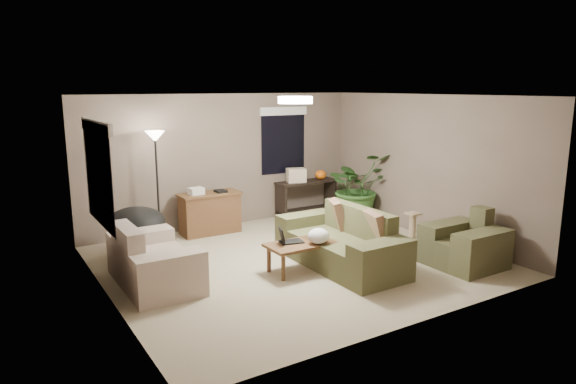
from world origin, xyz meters
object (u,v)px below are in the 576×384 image
papasan_chair (136,228)px  loveseat (152,263)px  desk (210,213)px  cat_scratching_post (412,229)px  console_table (306,196)px  main_sofa (342,246)px  floor_lamp (156,150)px  coffee_table (301,247)px  houseplant (357,194)px  armchair (465,246)px

papasan_chair → loveseat: bearing=-96.5°
desk → cat_scratching_post: 3.61m
desk → papasan_chair: (-1.51, -0.63, 0.09)m
loveseat → desk: (1.65, 1.88, 0.08)m
desk → console_table: size_ratio=0.85×
main_sofa → floor_lamp: (-1.96, 2.54, 1.30)m
loveseat → main_sofa: bearing=-15.2°
coffee_table → console_table: (1.82, 2.58, 0.08)m
main_sofa → houseplant: houseplant is taller
floor_lamp → console_table: bearing=2.5°
coffee_table → floor_lamp: floor_lamp is taller
armchair → console_table: bearing=96.0°
loveseat → armchair: (4.19, -1.71, 0.00)m
papasan_chair → console_table: bearing=11.0°
main_sofa → cat_scratching_post: bearing=10.2°
main_sofa → houseplant: (1.84, 1.90, 0.24)m
houseplant → cat_scratching_post: houseplant is taller
loveseat → coffee_table: 2.09m
main_sofa → loveseat: 2.75m
desk → floor_lamp: bearing=-176.4°
coffee_table → armchair: bearing=-26.3°
cat_scratching_post → papasan_chair: bearing=159.0°
loveseat → papasan_chair: bearing=83.5°
loveseat → cat_scratching_post: loveseat is taller
armchair → papasan_chair: size_ratio=0.89×
desk → cat_scratching_post: size_ratio=2.20×
armchair → cat_scratching_post: armchair is taller
armchair → main_sofa: bearing=147.4°
console_table → houseplant: (0.69, -0.78, 0.10)m
main_sofa → houseplant: size_ratio=1.60×
papasan_chair → cat_scratching_post: bearing=-21.0°
houseplant → main_sofa: bearing=-134.0°
armchair → papasan_chair: 5.02m
main_sofa → papasan_chair: main_sofa is taller
floor_lamp → desk: bearing=3.6°
desk → console_table: same height
armchair → houseplant: bearing=84.1°
coffee_table → floor_lamp: 3.03m
loveseat → coffee_table: bearing=-17.3°
desk → console_table: bearing=2.1°
main_sofa → floor_lamp: bearing=127.6°
console_table → papasan_chair: 3.73m
loveseat → houseplant: bearing=14.7°
loveseat → console_table: loveseat is taller
main_sofa → console_table: main_sofa is taller
desk → papasan_chair: papasan_chair is taller
houseplant → console_table: bearing=131.4°
loveseat → console_table: size_ratio=1.23×
floor_lamp → houseplant: floor_lamp is taller
armchair → cat_scratching_post: (0.24, 1.31, -0.08)m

